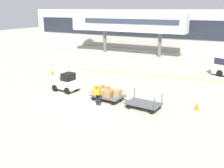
# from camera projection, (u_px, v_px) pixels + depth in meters

# --- Properties ---
(ground_plane) EXTENTS (120.00, 120.00, 0.00)m
(ground_plane) POSITION_uv_depth(u_px,v_px,m) (92.00, 101.00, 18.99)
(ground_plane) COLOR #A8A08E
(apron_lead_line) EXTENTS (19.82, 2.92, 0.01)m
(apron_lead_line) POSITION_uv_depth(u_px,v_px,m) (164.00, 77.00, 25.88)
(apron_lead_line) COLOR yellow
(apron_lead_line) RESTS_ON ground_plane
(terminal_building) EXTENTS (57.01, 2.51, 6.48)m
(terminal_building) POSITION_uv_depth(u_px,v_px,m) (181.00, 31.00, 40.02)
(terminal_building) COLOR #BCB7AD
(terminal_building) RESTS_ON ground_plane
(jet_bridge) EXTENTS (18.28, 3.00, 5.96)m
(jet_bridge) POSITION_uv_depth(u_px,v_px,m) (121.00, 22.00, 38.01)
(jet_bridge) COLOR silver
(jet_bridge) RESTS_ON ground_plane
(baggage_tug) EXTENTS (2.18, 1.37, 1.58)m
(baggage_tug) POSITION_uv_depth(u_px,v_px,m) (65.00, 82.00, 21.16)
(baggage_tug) COLOR white
(baggage_tug) RESTS_ON ground_plane
(baggage_cart_lead) EXTENTS (3.05, 1.58, 1.11)m
(baggage_cart_lead) POSITION_uv_depth(u_px,v_px,m) (106.00, 93.00, 19.13)
(baggage_cart_lead) COLOR #4C4C4F
(baggage_cart_lead) RESTS_ON ground_plane
(baggage_cart_middle) EXTENTS (3.05, 1.58, 1.10)m
(baggage_cart_middle) POSITION_uv_depth(u_px,v_px,m) (143.00, 104.00, 17.56)
(baggage_cart_middle) COLOR #4C4C4F
(baggage_cart_middle) RESTS_ON ground_plane
(baggage_handler) EXTENTS (0.42, 0.45, 1.56)m
(baggage_handler) POSITION_uv_depth(u_px,v_px,m) (98.00, 94.00, 17.97)
(baggage_handler) COLOR black
(baggage_handler) RESTS_ON ground_plane
(safety_cone_near) EXTENTS (0.36, 0.36, 0.55)m
(safety_cone_near) POSITION_uv_depth(u_px,v_px,m) (52.00, 72.00, 26.56)
(safety_cone_near) COLOR orange
(safety_cone_near) RESTS_ON ground_plane
(safety_cone_far) EXTENTS (0.36, 0.36, 0.55)m
(safety_cone_far) POSITION_uv_depth(u_px,v_px,m) (197.00, 106.00, 17.35)
(safety_cone_far) COLOR orange
(safety_cone_far) RESTS_ON ground_plane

